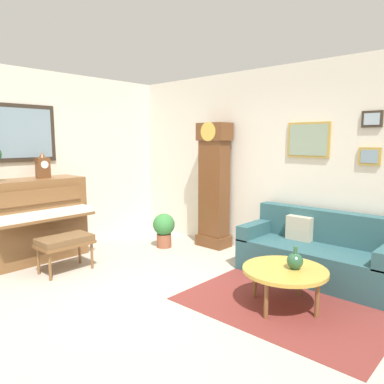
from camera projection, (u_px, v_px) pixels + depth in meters
ground_plane at (143, 304)px, 4.03m from camera, size 6.40×6.00×0.10m
wall_left at (31, 162)px, 5.56m from camera, size 0.13×4.90×2.80m
wall_back at (264, 163)px, 5.57m from camera, size 5.30×0.13×2.80m
area_rug at (285, 305)px, 3.90m from camera, size 2.10×1.50×0.01m
piano at (33, 220)px, 5.30m from camera, size 0.87×1.44×1.20m
piano_bench at (65, 242)px, 4.85m from camera, size 0.42×0.70×0.48m
grandfather_clock at (214, 188)px, 5.96m from camera, size 0.52×0.34×2.03m
couch at (317, 253)px, 4.67m from camera, size 1.90×0.80×0.84m
coffee_table at (285, 271)px, 3.82m from camera, size 0.88×0.88×0.42m
mantel_clock at (43, 166)px, 5.33m from camera, size 0.13×0.18×0.38m
green_jug at (295, 261)px, 3.79m from camera, size 0.17×0.17×0.24m
potted_plant at (164, 228)px, 5.98m from camera, size 0.36×0.36×0.56m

